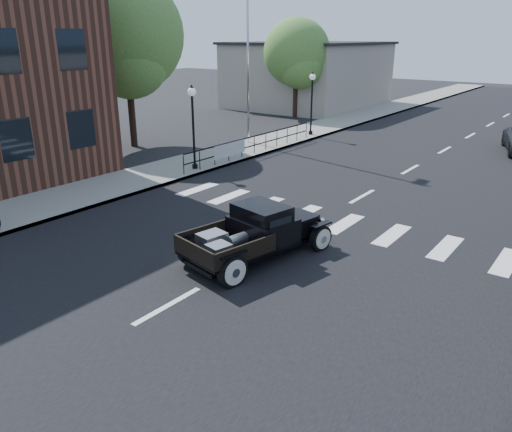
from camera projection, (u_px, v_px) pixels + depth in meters
The scene contains 13 objects.
ground at pixel (249, 261), 13.43m from camera, with size 120.00×120.00×0.00m, color black.
road at pixel (432, 157), 24.74m from camera, with size 14.00×80.00×0.02m, color black.
road_markings at pixel (393, 180), 20.98m from camera, with size 12.00×60.00×0.06m, color silver, non-canonical shape.
sidewalk_left at pixel (289, 137), 29.49m from camera, with size 3.00×80.00×0.15m, color gray.
low_building_left at pixel (309, 76), 42.11m from camera, with size 10.00×12.00×5.00m, color #ADA291.
railing at pixel (254, 143), 24.84m from camera, with size 0.08×10.00×1.00m, color black, non-canonical shape.
banner at pixel (230, 155), 23.36m from camera, with size 0.04×2.20×0.60m, color silver, non-canonical shape.
lamp_post_b at pixel (193, 128), 21.55m from camera, with size 0.36×0.36×3.62m, color black, non-canonical shape.
lamp_post_c at pixel (312, 104), 29.09m from camera, with size 0.36×0.36×3.62m, color black, non-canonical shape.
flagpole at pixel (248, 27), 25.54m from camera, with size 0.12×0.12×11.97m, color silver.
big_tree_near at pixel (128, 63), 25.82m from camera, with size 5.94×5.94×8.73m, color #4D7733, non-canonical shape.
big_tree_far at pixel (296, 68), 35.85m from camera, with size 4.73×4.73×6.95m, color #4D7733, non-canonical shape.
hotrod_pickup at pixel (256, 232), 13.33m from camera, with size 2.04×4.38×1.52m, color black, non-canonical shape.
Camera 1 is at (7.43, -9.69, 5.73)m, focal length 35.00 mm.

